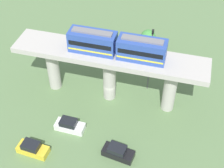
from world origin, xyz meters
TOP-DOWN VIEW (x-y plane):
  - ground_plane at (0.00, 0.00)m, footprint 120.00×120.00m
  - viaduct at (0.00, 0.00)m, footprint 5.20×28.00m
  - train at (0.00, -1.09)m, footprint 2.64×13.55m
  - parked_car_black at (-10.42, -4.05)m, footprint 2.37×4.41m
  - parked_car_white at (-7.83, 3.71)m, footprint 1.90×4.24m
  - parked_car_yellow at (-12.86, 7.06)m, footprint 2.09×4.31m
  - tree_near_viaduct at (12.79, -3.55)m, footprint 2.70×2.70m
  - signal_post at (3.40, -5.41)m, footprint 0.44×0.28m

SIDE VIEW (x-z plane):
  - ground_plane at x=0.00m, z-range 0.00..0.00m
  - parked_car_black at x=-10.42m, z-range -0.14..1.62m
  - parked_car_white at x=-7.83m, z-range -0.14..1.62m
  - parked_car_yellow at x=-12.86m, z-range -0.14..1.62m
  - tree_near_viaduct at x=12.79m, z-range 0.96..5.67m
  - signal_post at x=3.40m, z-range 0.53..11.71m
  - viaduct at x=0.00m, z-range 2.09..10.66m
  - train at x=0.00m, z-range 8.49..11.73m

